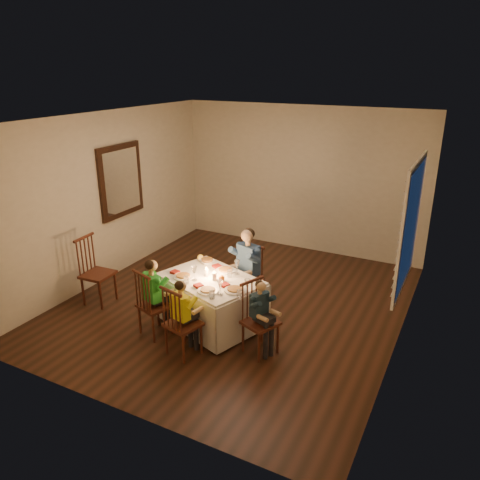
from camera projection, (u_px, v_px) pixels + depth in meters
The scene contains 26 objects.
ground at pixel (236, 303), 6.76m from camera, with size 5.00×5.00×0.00m, color black.
wall_left at pixel (108, 197), 7.27m from camera, with size 0.02×5.00×2.60m, color beige.
wall_right at pixel (409, 245), 5.34m from camera, with size 0.02×5.00×2.60m, color beige.
wall_back at pixel (300, 179), 8.38m from camera, with size 4.50×0.02×2.60m, color beige.
ceiling at pixel (235, 119), 5.84m from camera, with size 5.00×5.00×0.00m, color white.
dining_table at pixel (211, 291), 6.08m from camera, with size 1.51×1.29×0.63m.
chair_adult at pixel (247, 306), 6.69m from camera, with size 0.37×0.35×0.90m, color #3D1710, non-canonical shape.
chair_near_left at pixel (157, 333), 6.01m from camera, with size 0.37×0.35×0.90m, color #3D1710, non-canonical shape.
chair_near_right at pixel (185, 353), 5.59m from camera, with size 0.37×0.35×0.90m, color #3D1710, non-canonical shape.
chair_end at pixel (260, 352), 5.62m from camera, with size 0.37×0.35×0.90m, color #3D1710, non-canonical shape.
chair_extra at pixel (101, 302), 6.80m from camera, with size 0.41×0.39×0.99m, color #3D1710, non-canonical shape.
adult at pixel (247, 306), 6.69m from camera, with size 0.41×0.37×1.16m, color #33537F, non-canonical shape.
child_green at pixel (157, 333), 6.01m from camera, with size 0.33×0.30×1.02m, color green, non-canonical shape.
child_yellow at pixel (185, 353), 5.59m from camera, with size 0.29×0.27×0.96m, color yellow, non-canonical shape.
child_teal at pixel (260, 352), 5.62m from camera, with size 0.28×0.25×0.93m, color #172B3A, non-canonical shape.
setting_adult at pixel (226, 270), 6.21m from camera, with size 0.26×0.26×0.02m, color white.
setting_green at pixel (183, 277), 6.03m from camera, with size 0.26×0.26×0.02m, color white.
setting_yellow at pixel (208, 291), 5.65m from camera, with size 0.26×0.26×0.02m, color white.
setting_teal at pixel (235, 290), 5.67m from camera, with size 0.26×0.26×0.02m, color white.
candle_left at pixel (206, 273), 6.05m from camera, with size 0.06×0.06×0.10m, color white.
candle_right at pixel (214, 276), 5.94m from camera, with size 0.06×0.06×0.10m, color white.
squash at pixel (200, 258), 6.53m from camera, with size 0.09×0.09×0.09m, color yellow.
orange_fruit at pixel (222, 278), 5.91m from camera, with size 0.08×0.08×0.08m, color orange.
serving_bowl at pixel (207, 262), 6.45m from camera, with size 0.20×0.20×0.05m, color white.
wall_mirror at pixel (121, 181), 7.43m from camera, with size 0.06×0.95×1.15m.
window_blinds at pixel (409, 226), 5.37m from camera, with size 0.07×1.34×1.54m.
Camera 1 is at (2.80, -5.31, 3.24)m, focal length 35.00 mm.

